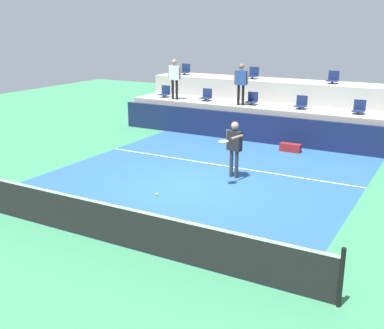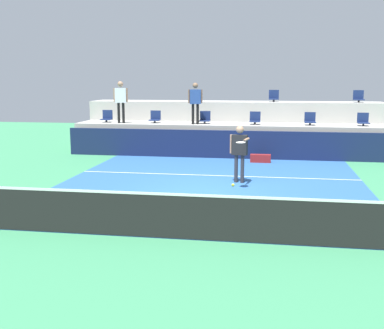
# 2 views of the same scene
# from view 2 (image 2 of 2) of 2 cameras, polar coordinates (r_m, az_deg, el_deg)

# --- Properties ---
(ground_plane) EXTENTS (40.00, 40.00, 0.00)m
(ground_plane) POSITION_cam_2_polar(r_m,az_deg,el_deg) (13.28, 1.77, -3.34)
(ground_plane) COLOR #388456
(court_inner_paint) EXTENTS (9.00, 10.00, 0.01)m
(court_inner_paint) POSITION_cam_2_polar(r_m,az_deg,el_deg) (14.24, 2.31, -2.42)
(court_inner_paint) COLOR #285693
(court_inner_paint) RESTS_ON ground_plane
(court_service_line) EXTENTS (9.00, 0.06, 0.00)m
(court_service_line) POSITION_cam_2_polar(r_m,az_deg,el_deg) (15.60, 2.94, -1.31)
(court_service_line) COLOR white
(court_service_line) RESTS_ON ground_plane
(tennis_net) EXTENTS (10.48, 0.08, 1.07)m
(tennis_net) POSITION_cam_2_polar(r_m,az_deg,el_deg) (9.33, -1.49, -5.95)
(tennis_net) COLOR black
(tennis_net) RESTS_ON ground_plane
(sponsor_backboard) EXTENTS (13.00, 0.16, 1.10)m
(sponsor_backboard) POSITION_cam_2_polar(r_m,az_deg,el_deg) (19.05, 4.18, 2.39)
(sponsor_backboard) COLOR #141E42
(sponsor_backboard) RESTS_ON ground_plane
(seating_tier_lower) EXTENTS (13.00, 1.80, 1.25)m
(seating_tier_lower) POSITION_cam_2_polar(r_m,az_deg,el_deg) (20.33, 4.52, 3.07)
(seating_tier_lower) COLOR #ADAAA3
(seating_tier_lower) RESTS_ON ground_plane
(seating_tier_upper) EXTENTS (13.00, 1.80, 2.10)m
(seating_tier_upper) POSITION_cam_2_polar(r_m,az_deg,el_deg) (22.07, 4.93, 4.72)
(seating_tier_upper) COLOR #ADAAA3
(seating_tier_upper) RESTS_ON ground_plane
(stadium_chair_lower_far_left) EXTENTS (0.44, 0.40, 0.52)m
(stadium_chair_lower_far_left) POSITION_cam_2_polar(r_m,az_deg,el_deg) (21.30, -10.03, 5.54)
(stadium_chair_lower_far_left) COLOR #2D2D33
(stadium_chair_lower_far_left) RESTS_ON seating_tier_lower
(stadium_chair_lower_left) EXTENTS (0.44, 0.40, 0.52)m
(stadium_chair_lower_left) POSITION_cam_2_polar(r_m,az_deg,el_deg) (20.69, -4.38, 5.53)
(stadium_chair_lower_left) COLOR #2D2D33
(stadium_chair_lower_left) RESTS_ON seating_tier_lower
(stadium_chair_lower_mid_left) EXTENTS (0.44, 0.40, 0.52)m
(stadium_chair_lower_mid_left) POSITION_cam_2_polar(r_m,az_deg,el_deg) (20.29, 1.54, 5.47)
(stadium_chair_lower_mid_left) COLOR #2D2D33
(stadium_chair_lower_mid_left) RESTS_ON seating_tier_lower
(stadium_chair_lower_mid_right) EXTENTS (0.44, 0.40, 0.52)m
(stadium_chair_lower_mid_right) POSITION_cam_2_polar(r_m,az_deg,el_deg) (20.12, 7.46, 5.35)
(stadium_chair_lower_mid_right) COLOR #2D2D33
(stadium_chair_lower_mid_right) RESTS_ON seating_tier_lower
(stadium_chair_lower_right) EXTENTS (0.44, 0.40, 0.52)m
(stadium_chair_lower_right) POSITION_cam_2_polar(r_m,az_deg,el_deg) (20.16, 13.78, 5.16)
(stadium_chair_lower_right) COLOR #2D2D33
(stadium_chair_lower_right) RESTS_ON seating_tier_lower
(stadium_chair_lower_far_right) EXTENTS (0.44, 0.40, 0.52)m
(stadium_chair_lower_far_right) POSITION_cam_2_polar(r_m,az_deg,el_deg) (20.43, 19.57, 4.93)
(stadium_chair_lower_far_right) COLOR #2D2D33
(stadium_chair_lower_far_right) RESTS_ON seating_tier_lower
(stadium_chair_upper_far_left) EXTENTS (0.44, 0.40, 0.52)m
(stadium_chair_upper_far_left) POSITION_cam_2_polar(r_m,az_deg,el_deg) (22.95, -8.53, 8.01)
(stadium_chair_upper_far_left) COLOR #2D2D33
(stadium_chair_upper_far_left) RESTS_ON seating_tier_upper
(stadium_chair_upper_left) EXTENTS (0.44, 0.40, 0.52)m
(stadium_chair_upper_left) POSITION_cam_2_polar(r_m,az_deg,el_deg) (22.13, 0.33, 8.05)
(stadium_chair_upper_left) COLOR #2D2D33
(stadium_chair_upper_left) RESTS_ON seating_tier_upper
(stadium_chair_upper_right) EXTENTS (0.44, 0.40, 0.52)m
(stadium_chair_upper_right) POSITION_cam_2_polar(r_m,az_deg,el_deg) (21.85, 9.64, 7.89)
(stadium_chair_upper_right) COLOR #2D2D33
(stadium_chair_upper_right) RESTS_ON seating_tier_upper
(stadium_chair_upper_far_right) EXTENTS (0.44, 0.40, 0.52)m
(stadium_chair_upper_far_right) POSITION_cam_2_polar(r_m,az_deg,el_deg) (22.16, 19.09, 7.51)
(stadium_chair_upper_far_right) COLOR #2D2D33
(stadium_chair_upper_far_right) RESTS_ON seating_tier_upper
(tennis_player) EXTENTS (0.60, 1.27, 1.72)m
(tennis_player) POSITION_cam_2_polar(r_m,az_deg,el_deg) (14.40, 5.64, 1.94)
(tennis_player) COLOR #2D2D33
(tennis_player) RESTS_ON ground_plane
(spectator_leaning_on_rail) EXTENTS (0.61, 0.26, 1.75)m
(spectator_leaning_on_rail) POSITION_cam_2_polar(r_m,az_deg,el_deg) (20.65, -8.43, 7.80)
(spectator_leaning_on_rail) COLOR black
(spectator_leaning_on_rail) RESTS_ON seating_tier_lower
(spectator_in_grey) EXTENTS (0.59, 0.26, 1.69)m
(spectator_in_grey) POSITION_cam_2_polar(r_m,az_deg,el_deg) (19.92, 0.39, 7.71)
(spectator_in_grey) COLOR black
(spectator_in_grey) RESTS_ON seating_tier_lower
(tennis_ball) EXTENTS (0.07, 0.07, 0.07)m
(tennis_ball) POSITION_cam_2_polar(r_m,az_deg,el_deg) (10.07, 4.87, -2.44)
(tennis_ball) COLOR #CCE033
(equipment_bag) EXTENTS (0.76, 0.28, 0.30)m
(equipment_bag) POSITION_cam_2_polar(r_m,az_deg,el_deg) (18.27, 8.10, 0.72)
(equipment_bag) COLOR maroon
(equipment_bag) RESTS_ON ground_plane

